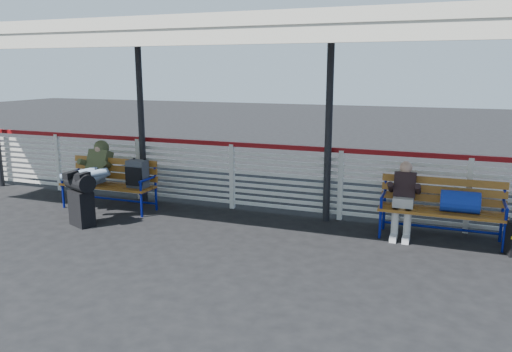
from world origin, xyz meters
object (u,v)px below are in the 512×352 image
at_px(traveler_man, 90,173).
at_px(luggage_stack, 81,197).
at_px(bench_left, 120,177).
at_px(bench_right, 450,203).
at_px(companion_person, 403,198).

bearing_deg(traveler_man, luggage_stack, -63.30).
xyz_separation_m(luggage_stack, bench_left, (0.03, 1.03, 0.13)).
distance_m(bench_left, bench_right, 5.61).
relative_size(luggage_stack, companion_person, 0.77).
bearing_deg(bench_right, companion_person, -178.90).
bearing_deg(companion_person, luggage_stack, -164.90).
distance_m(traveler_man, companion_person, 5.35).
bearing_deg(traveler_man, companion_person, 7.01).
bearing_deg(bench_left, bench_right, 3.32).
bearing_deg(luggage_stack, bench_left, 111.02).
bearing_deg(luggage_stack, companion_person, 37.74).
xyz_separation_m(bench_right, companion_person, (-0.66, -0.01, 0.01)).
distance_m(luggage_stack, bench_left, 1.04).
relative_size(luggage_stack, bench_right, 0.49).
xyz_separation_m(traveler_man, companion_person, (5.31, 0.65, -0.13)).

